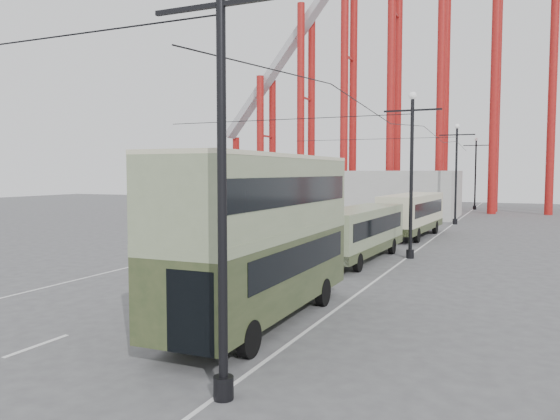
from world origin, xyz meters
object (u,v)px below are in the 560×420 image
at_px(single_decker_cream, 412,213).
at_px(double_decker_bus, 261,229).
at_px(lamp_post_near, 221,26).
at_px(single_decker_green, 359,231).
at_px(pedestrian, 256,256).

bearing_deg(single_decker_cream, double_decker_bus, -87.02).
height_order(lamp_post_near, single_decker_cream, lamp_post_near).
relative_size(double_decker_bus, single_decker_green, 0.98).
bearing_deg(pedestrian, double_decker_bus, 116.31).
bearing_deg(double_decker_bus, pedestrian, 116.93).
xyz_separation_m(single_decker_cream, pedestrian, (-3.83, -18.49, -0.88)).
relative_size(lamp_post_near, pedestrian, 5.85).
bearing_deg(double_decker_bus, lamp_post_near, -72.62).
bearing_deg(lamp_post_near, pedestrian, 113.74).
bearing_deg(pedestrian, single_decker_cream, -103.24).
bearing_deg(double_decker_bus, single_decker_cream, 88.95).
xyz_separation_m(double_decker_bus, single_decker_cream, (0.06, 25.63, -1.24)).
bearing_deg(single_decker_cream, lamp_post_near, -83.52).
bearing_deg(single_decker_cream, single_decker_green, -89.68).
distance_m(single_decker_cream, pedestrian, 18.90).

